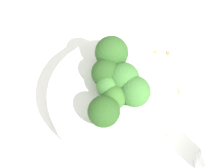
# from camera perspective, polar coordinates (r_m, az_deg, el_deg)

# --- Properties ---
(ground_plane) EXTENTS (3.00, 3.00, 0.00)m
(ground_plane) POSITION_cam_1_polar(r_m,az_deg,el_deg) (0.65, 0.00, -3.11)
(ground_plane) COLOR white
(bowl) EXTENTS (0.21, 0.21, 0.04)m
(bowl) POSITION_cam_1_polar(r_m,az_deg,el_deg) (0.63, 0.00, -2.27)
(bowl) COLOR white
(bowl) RESTS_ON ground_plane
(broccoli_floret_0) EXTENTS (0.05, 0.05, 0.05)m
(broccoli_floret_0) POSITION_cam_1_polar(r_m,az_deg,el_deg) (0.59, 1.76, 0.85)
(broccoli_floret_0) COLOR #84AD66
(broccoli_floret_0) RESTS_ON bowl
(broccoli_floret_1) EXTENTS (0.05, 0.05, 0.06)m
(broccoli_floret_1) POSITION_cam_1_polar(r_m,az_deg,el_deg) (0.56, -1.26, -4.24)
(broccoli_floret_1) COLOR #84AD66
(broccoli_floret_1) RESTS_ON bowl
(broccoli_floret_2) EXTENTS (0.05, 0.05, 0.05)m
(broccoli_floret_2) POSITION_cam_1_polar(r_m,az_deg,el_deg) (0.59, -0.94, 1.66)
(broccoli_floret_2) COLOR #8EB770
(broccoli_floret_2) RESTS_ON bowl
(broccoli_floret_3) EXTENTS (0.04, 0.04, 0.05)m
(broccoli_floret_3) POSITION_cam_1_polar(r_m,az_deg,el_deg) (0.58, 0.87, -2.02)
(broccoli_floret_3) COLOR #7A9E5B
(broccoli_floret_3) RESTS_ON bowl
(broccoli_floret_4) EXTENTS (0.04, 0.04, 0.05)m
(broccoli_floret_4) POSITION_cam_1_polar(r_m,az_deg,el_deg) (0.58, -0.59, -0.62)
(broccoli_floret_4) COLOR #84AD66
(broccoli_floret_4) RESTS_ON bowl
(broccoli_floret_5) EXTENTS (0.05, 0.05, 0.05)m
(broccoli_floret_5) POSITION_cam_1_polar(r_m,az_deg,el_deg) (0.58, 3.50, -1.17)
(broccoli_floret_5) COLOR #7A9E5B
(broccoli_floret_5) RESTS_ON bowl
(broccoli_floret_6) EXTENTS (0.05, 0.05, 0.06)m
(broccoli_floret_6) POSITION_cam_1_polar(r_m,az_deg,el_deg) (0.60, -0.07, 4.77)
(broccoli_floret_6) COLOR #7A9E5B
(broccoli_floret_6) RESTS_ON bowl
(pepper_shaker) EXTENTS (0.04, 0.04, 0.06)m
(pepper_shaker) POSITION_cam_1_polar(r_m,az_deg,el_deg) (0.60, 14.58, -10.96)
(pepper_shaker) COLOR #B2B7BC
(pepper_shaker) RESTS_ON ground_plane
(almond_crumb_1) EXTENTS (0.01, 0.01, 0.01)m
(almond_crumb_1) POSITION_cam_1_polar(r_m,az_deg,el_deg) (0.66, 10.06, -0.91)
(almond_crumb_1) COLOR #AD7F4C
(almond_crumb_1) RESTS_ON ground_plane
(almond_crumb_2) EXTENTS (0.01, 0.01, 0.01)m
(almond_crumb_2) POSITION_cam_1_polar(r_m,az_deg,el_deg) (0.70, 6.77, 4.89)
(almond_crumb_2) COLOR tan
(almond_crumb_2) RESTS_ON ground_plane
(almond_crumb_4) EXTENTS (0.01, 0.01, 0.01)m
(almond_crumb_4) POSITION_cam_1_polar(r_m,az_deg,el_deg) (0.70, 8.60, 4.75)
(almond_crumb_4) COLOR #AD7F4C
(almond_crumb_4) RESTS_ON ground_plane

